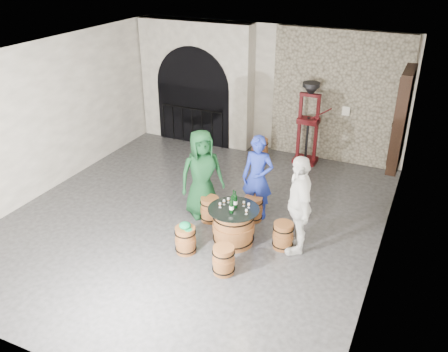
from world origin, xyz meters
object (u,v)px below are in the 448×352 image
at_px(barrel_table, 233,226).
at_px(barrel_stool_near_left, 186,240).
at_px(barrel_stool_left, 210,209).
at_px(side_barrel, 260,150).
at_px(person_green, 202,174).
at_px(wine_bottle_center, 232,206).
at_px(barrel_stool_near_right, 224,260).
at_px(wine_bottle_left, 234,200).
at_px(person_white, 298,205).
at_px(barrel_stool_far, 253,209).
at_px(barrel_stool_right, 283,236).
at_px(corking_press, 309,117).
at_px(wine_bottle_right, 235,201).
at_px(person_blue, 258,178).

relative_size(barrel_table, barrel_stool_near_left, 1.84).
distance_m(barrel_stool_left, side_barrel, 3.11).
xyz_separation_m(person_green, wine_bottle_center, (1.01, -0.83, -0.05)).
distance_m(barrel_stool_near_right, wine_bottle_left, 1.15).
bearing_deg(person_white, side_barrel, -177.76).
xyz_separation_m(barrel_stool_far, person_white, (1.06, -0.60, 0.66)).
distance_m(barrel_stool_right, person_white, 0.70).
bearing_deg(wine_bottle_center, wine_bottle_left, 104.77).
bearing_deg(barrel_stool_left, wine_bottle_center, -40.93).
relative_size(barrel_stool_far, person_white, 0.28).
bearing_deg(person_white, barrel_stool_near_right, -65.35).
xyz_separation_m(barrel_stool_near_right, wine_bottle_left, (-0.25, 0.95, 0.60)).
distance_m(barrel_stool_near_right, corking_press, 4.95).
xyz_separation_m(barrel_stool_near_left, wine_bottle_left, (0.61, 0.70, 0.60)).
bearing_deg(person_white, wine_bottle_center, -96.30).
relative_size(wine_bottle_right, side_barrel, 0.57).
bearing_deg(barrel_stool_left, wine_bottle_right, -31.87).
xyz_separation_m(person_green, corking_press, (1.19, 3.30, 0.28)).
bearing_deg(barrel_stool_right, barrel_stool_near_left, -150.62).
distance_m(barrel_table, barrel_stool_far, 0.90).
relative_size(barrel_stool_left, person_white, 0.28).
xyz_separation_m(person_white, wine_bottle_left, (-1.12, -0.21, -0.06)).
bearing_deg(barrel_stool_left, corking_press, 74.93).
bearing_deg(barrel_stool_near_left, wine_bottle_right, 45.94).
bearing_deg(person_blue, barrel_stool_near_left, -114.61).
distance_m(barrel_stool_left, person_white, 1.95).
height_order(person_green, wine_bottle_center, person_green).
relative_size(person_white, wine_bottle_left, 5.60).
relative_size(wine_bottle_center, wine_bottle_right, 1.00).
bearing_deg(barrel_stool_near_right, barrel_table, 103.37).
xyz_separation_m(barrel_stool_near_left, wine_bottle_center, (0.67, 0.48, 0.60)).
relative_size(person_green, wine_bottle_left, 5.50).
xyz_separation_m(wine_bottle_center, corking_press, (0.18, 4.13, 0.33)).
bearing_deg(person_green, person_white, -56.84).
relative_size(barrel_stool_far, barrel_stool_near_right, 1.00).
relative_size(wine_bottle_left, side_barrel, 0.57).
distance_m(wine_bottle_right, side_barrel, 3.72).
height_order(barrel_stool_far, person_green, person_green).
height_order(barrel_stool_far, wine_bottle_center, wine_bottle_center).
bearing_deg(barrel_table, barrel_stool_near_right, -76.63).
bearing_deg(wine_bottle_center, barrel_stool_near_left, -144.24).
bearing_deg(wine_bottle_right, barrel_stool_right, 11.63).
bearing_deg(wine_bottle_right, barrel_stool_near_right, -77.74).
relative_size(wine_bottle_center, corking_press, 0.16).
xyz_separation_m(person_green, wine_bottle_right, (0.99, -0.64, -0.05)).
height_order(barrel_stool_left, barrel_stool_near_right, same).
height_order(barrel_stool_right, barrel_stool_near_left, same).
bearing_deg(corking_press, barrel_stool_far, -91.72).
xyz_separation_m(barrel_stool_left, barrel_stool_far, (0.76, 0.38, 0.00)).
xyz_separation_m(barrel_stool_right, wine_bottle_right, (-0.86, -0.18, 0.60)).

